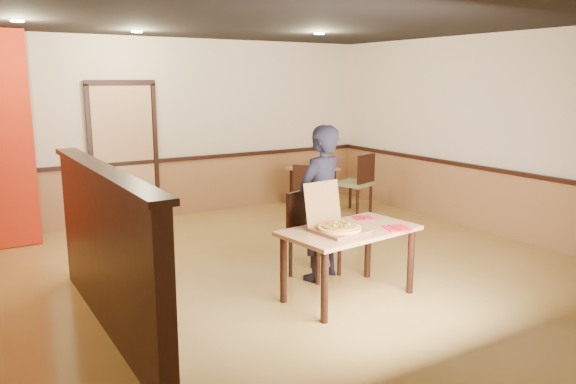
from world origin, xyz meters
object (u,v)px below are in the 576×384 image
object	(u,v)px
main_table	(349,239)
side_chair_left	(308,190)
diner	(320,203)
side_chair_right	(358,181)
diner_chair	(310,230)
pizza_box	(336,226)
condiment	(319,163)
side_table	(313,178)

from	to	relation	value
main_table	side_chair_left	bearing A→B (deg)	57.36
main_table	diner	xyz separation A→B (m)	(0.08, 0.62, 0.24)
side_chair_right	diner_chair	bearing A→B (deg)	23.07
pizza_box	side_chair_right	bearing A→B (deg)	43.03
diner_chair	diner	distance (m)	0.36
main_table	condiment	xyz separation A→B (m)	(2.02, 3.41, 0.18)
diner	pizza_box	world-z (taller)	diner
main_table	side_chair_right	bearing A→B (deg)	43.63
side_chair_right	side_chair_left	bearing A→B (deg)	-19.73
side_chair_right	condiment	bearing A→B (deg)	-76.13
diner_chair	pizza_box	xyz separation A→B (m)	(-0.23, -0.79, 0.26)
side_chair_left	condiment	xyz separation A→B (m)	(0.60, 0.56, 0.30)
diner_chair	side_table	world-z (taller)	diner_chair
pizza_box	diner	bearing A→B (deg)	62.85
diner	condiment	world-z (taller)	diner
diner_chair	side_chair_right	distance (m)	3.11
diner_chair	condiment	size ratio (longest dim) A/B	6.30
condiment	pizza_box	bearing A→B (deg)	-122.59
side_chair_right	side_table	size ratio (longest dim) A/B	1.38
diner_chair	main_table	bearing A→B (deg)	-111.03
diner_chair	side_table	xyz separation A→B (m)	(1.86, 2.68, 0.03)
main_table	condiment	bearing A→B (deg)	53.17
side_chair_left	side_table	world-z (taller)	side_chair_left
condiment	diner	bearing A→B (deg)	-124.71
pizza_box	condiment	size ratio (longest dim) A/B	3.65
diner	condiment	bearing A→B (deg)	-141.70
main_table	pizza_box	distance (m)	0.24
pizza_box	side_table	bearing A→B (deg)	53.94
side_table	pizza_box	xyz separation A→B (m)	(-2.09, -3.47, 0.23)
main_table	diner_chair	xyz separation A→B (m)	(0.05, 0.77, -0.09)
diner_chair	side_chair_right	world-z (taller)	side_chair_right
condiment	side_table	bearing A→B (deg)	160.45
side_chair_right	pizza_box	world-z (taller)	pizza_box
pizza_box	condiment	xyz separation A→B (m)	(2.19, 3.43, 0.02)
side_chair_left	pizza_box	world-z (taller)	pizza_box
side_table	diner	distance (m)	3.38
diner_chair	diner	xyz separation A→B (m)	(0.03, -0.15, 0.33)
main_table	pizza_box	world-z (taller)	pizza_box
side_table	diner	bearing A→B (deg)	-122.88
diner	condiment	xyz separation A→B (m)	(1.93, 2.79, -0.06)
side_chair_left	condiment	bearing A→B (deg)	-92.85
main_table	side_chair_left	xyz separation A→B (m)	(1.41, 2.85, -0.12)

